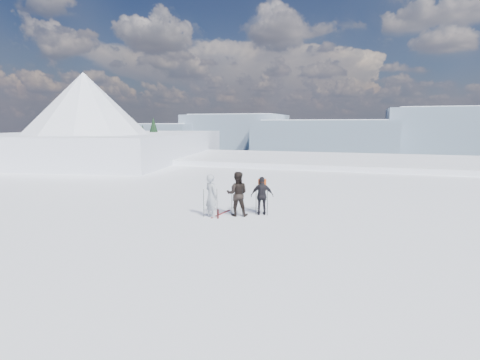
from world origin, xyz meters
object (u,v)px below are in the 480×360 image
object	(u,v)px
skier_dark	(237,194)
skis_loose	(219,214)
skier_grey	(211,196)
skier_pack	(262,196)

from	to	relation	value
skier_dark	skis_loose	bearing A→B (deg)	-16.98
skier_grey	skier_pack	distance (m)	2.32
skier_grey	skis_loose	distance (m)	1.14
skier_dark	skis_loose	distance (m)	1.33
skier_grey	skis_loose	xyz separation A→B (m)	(0.14, 0.61, -0.94)
skier_grey	skis_loose	bearing A→B (deg)	-69.87
skier_dark	skier_grey	bearing A→B (deg)	14.69
skier_grey	skis_loose	size ratio (longest dim) A/B	1.13
skier_grey	skier_dark	distance (m)	1.18
skier_grey	skier_dark	bearing A→B (deg)	-117.16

